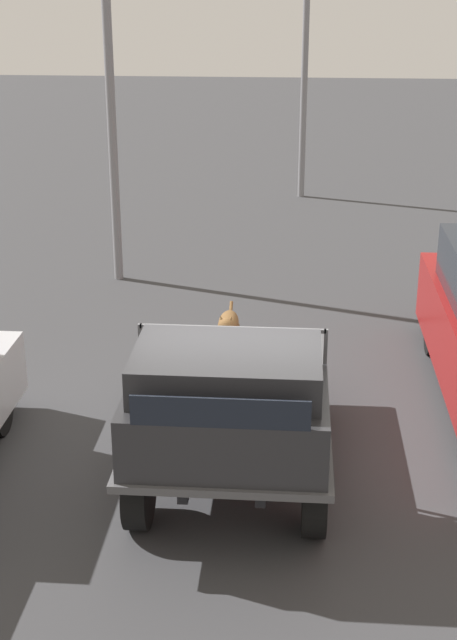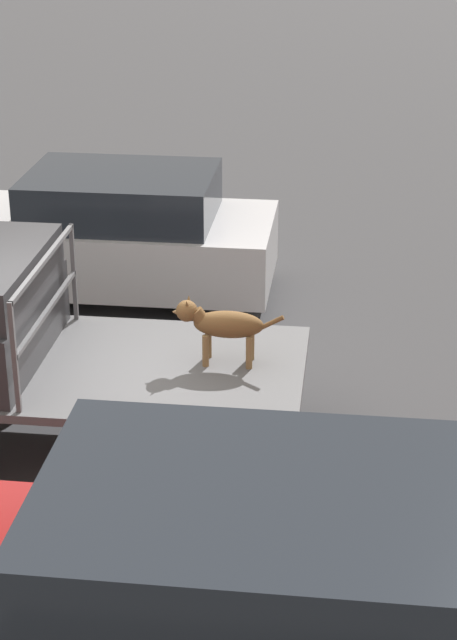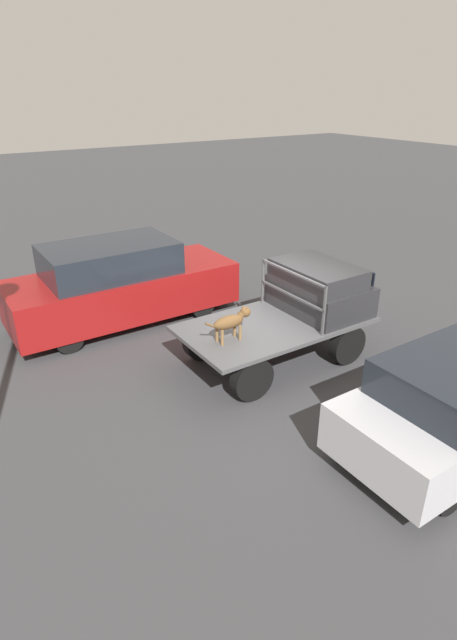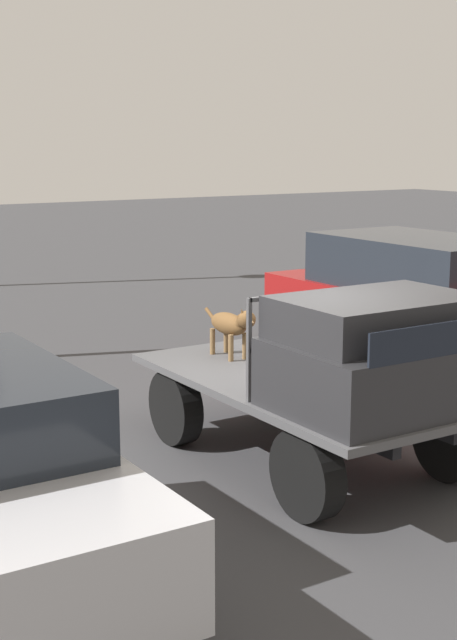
# 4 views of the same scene
# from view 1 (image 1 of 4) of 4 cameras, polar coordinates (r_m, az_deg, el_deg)

# --- Properties ---
(ground_plane) EXTENTS (80.00, 80.00, 0.00)m
(ground_plane) POSITION_cam_1_polar(r_m,az_deg,el_deg) (10.35, 0.39, -9.35)
(ground_plane) COLOR #38383A
(flatbed_truck) EXTENTS (3.88, 2.09, 0.89)m
(flatbed_truck) POSITION_cam_1_polar(r_m,az_deg,el_deg) (10.04, 0.40, -6.22)
(flatbed_truck) COLOR black
(flatbed_truck) RESTS_ON ground
(truck_cab) EXTENTS (1.43, 1.97, 1.02)m
(truck_cab) POSITION_cam_1_polar(r_m,az_deg,el_deg) (8.69, -0.13, -5.41)
(truck_cab) COLOR #28282B
(truck_cab) RESTS_ON flatbed_truck
(truck_headboard) EXTENTS (0.04, 1.97, 0.99)m
(truck_headboard) POSITION_cam_1_polar(r_m,az_deg,el_deg) (9.29, 0.24, -2.38)
(truck_headboard) COLOR #4C4C4F
(truck_headboard) RESTS_ON flatbed_truck
(dog) EXTENTS (1.02, 0.25, 0.63)m
(dog) POSITION_cam_1_polar(r_m,az_deg,el_deg) (10.83, -0.03, -0.34)
(dog) COLOR brown
(dog) RESTS_ON flatbed_truck
(light_pole_far) EXTENTS (0.59, 0.59, 6.11)m
(light_pole_far) POSITION_cam_1_polar(r_m,az_deg,el_deg) (22.09, 5.02, 19.55)
(light_pole_far) COLOR gray
(light_pole_far) RESTS_ON ground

